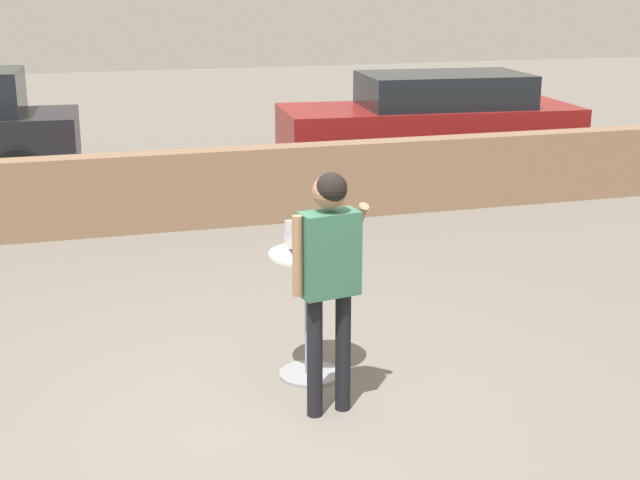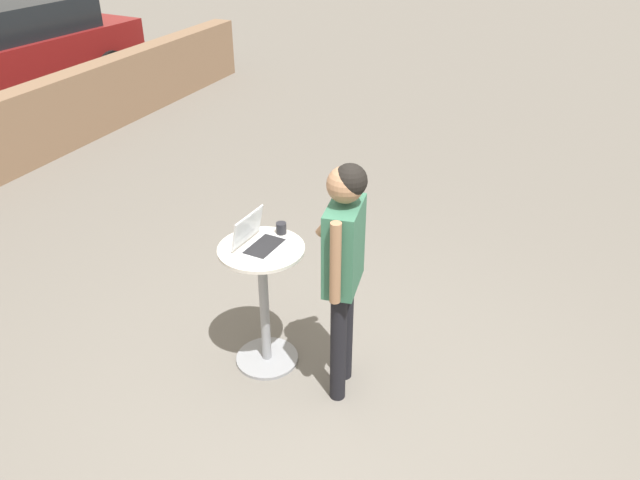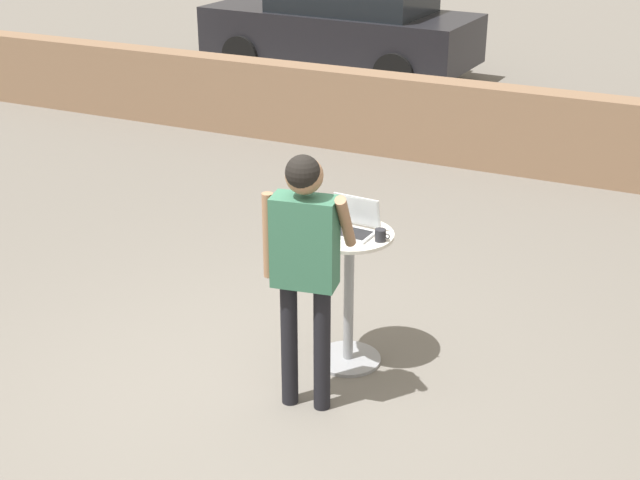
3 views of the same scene
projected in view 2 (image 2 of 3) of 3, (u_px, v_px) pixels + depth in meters
The scene contains 6 objects.
ground_plane at pixel (328, 421), 4.24m from camera, with size 50.00×50.00×0.00m, color slate.
cafe_table at pixel (264, 297), 4.48m from camera, with size 0.60×0.60×1.00m.
laptop at pixel (258, 240), 4.26m from camera, with size 0.35×0.29×0.24m.
coffee_mug at pixel (281, 228), 4.43m from camera, with size 0.10×0.07×0.08m.
standing_person at pixel (344, 255), 3.97m from camera, with size 0.55×0.42×1.74m.
parked_car_further_down at pixel (3, 53), 9.80m from camera, with size 4.72×2.15×1.55m.
Camera 2 is at (-2.80, -1.18, 3.20)m, focal length 35.00 mm.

